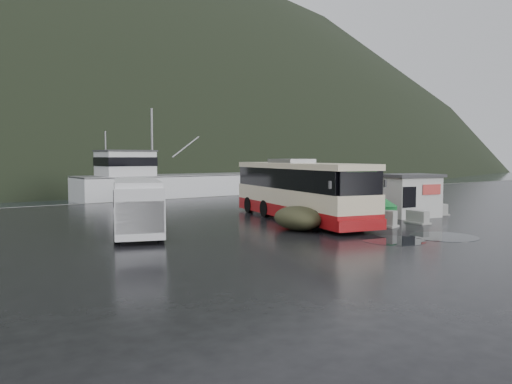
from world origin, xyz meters
TOP-DOWN VIEW (x-y plane):
  - ground at (0.00, 0.00)m, footprint 160.00×160.00m
  - quay_edge at (0.00, 20.00)m, footprint 160.00×0.60m
  - coach_bus at (1.96, 2.24)m, footprint 6.02×13.10m
  - white_van at (-7.93, 2.55)m, footprint 4.25×6.66m
  - waste_bin_left at (4.28, -2.05)m, footprint 1.37×1.37m
  - waste_bin_right at (2.25, -1.06)m, footprint 1.30×1.30m
  - dome_tent at (-0.74, -0.73)m, footprint 2.78×3.45m
  - ticket_kiosk at (8.56, -0.63)m, footprint 3.90×3.30m
  - jersey_barrier_a at (3.68, -2.37)m, footprint 1.25×1.90m
  - jersey_barrier_b at (11.07, -0.97)m, footprint 1.17×1.58m
  - jersey_barrier_c at (6.28, -2.80)m, footprint 0.91×1.51m
  - fishing_trawler at (7.18, 27.28)m, footprint 24.87×5.74m
  - puddles at (2.32, -3.36)m, footprint 5.67×14.05m

SIDE VIEW (x-z plane):
  - ground at x=0.00m, z-range 0.00..0.00m
  - quay_edge at x=0.00m, z-range -0.75..0.75m
  - coach_bus at x=1.96m, z-range -1.80..1.80m
  - white_van at x=-7.93m, z-range -1.32..1.32m
  - waste_bin_left at x=4.28m, z-range -0.75..0.75m
  - waste_bin_right at x=2.25m, z-range -0.75..0.75m
  - dome_tent at x=-0.74m, z-range -0.60..0.60m
  - ticket_kiosk at x=8.56m, z-range -1.32..1.32m
  - jersey_barrier_a at x=3.68m, z-range -0.44..0.44m
  - jersey_barrier_b at x=11.07m, z-range -0.35..0.35m
  - jersey_barrier_c at x=6.28m, z-range -0.36..0.36m
  - fishing_trawler at x=7.18m, z-range -4.96..4.96m
  - puddles at x=2.32m, z-range 0.00..0.01m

